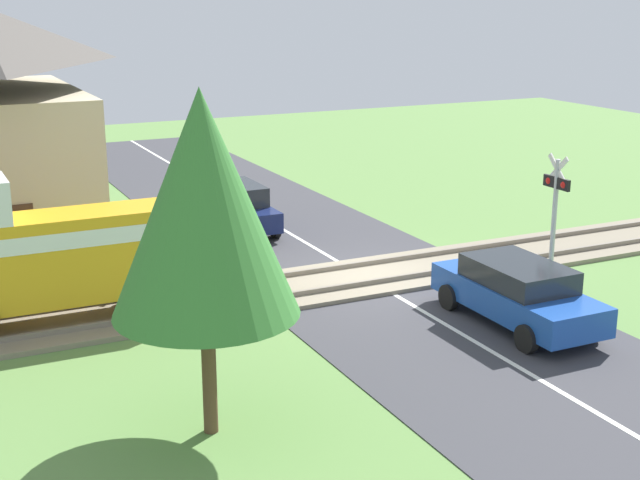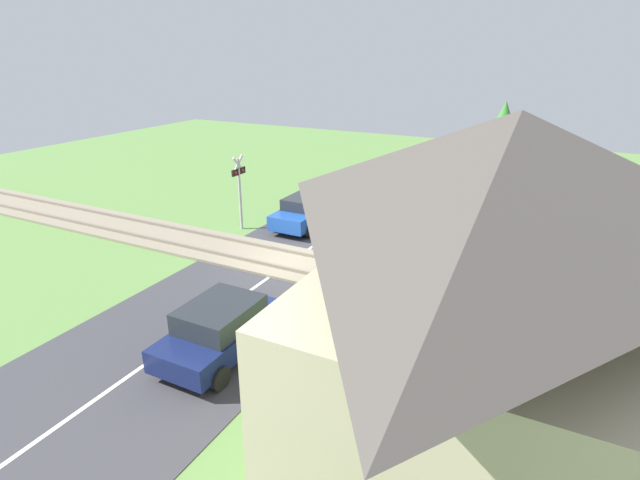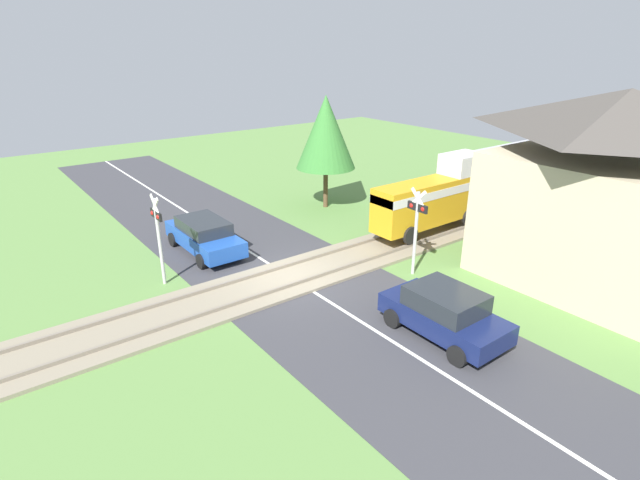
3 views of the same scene
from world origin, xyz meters
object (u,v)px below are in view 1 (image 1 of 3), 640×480
(car_near_crossing, at_px, (517,292))
(crossing_signal_west_approach, at_px, (555,203))
(car_far_side, at_px, (233,207))
(crossing_signal_east_approach, at_px, (189,194))
(pedestrian_by_station, at_px, (22,268))

(car_near_crossing, distance_m, crossing_signal_west_approach, 3.30)
(car_far_side, distance_m, crossing_signal_east_approach, 4.42)
(car_near_crossing, xyz_separation_m, crossing_signal_east_approach, (6.60, 5.30, 1.35))
(car_near_crossing, distance_m, pedestrian_by_station, 11.39)
(crossing_signal_west_approach, height_order, crossing_signal_east_approach, same)
(car_far_side, bearing_deg, crossing_signal_east_approach, 144.92)
(crossing_signal_west_approach, relative_size, pedestrian_by_station, 1.84)
(car_far_side, height_order, crossing_signal_east_approach, crossing_signal_east_approach)
(car_near_crossing, bearing_deg, crossing_signal_west_approach, -53.71)
(car_near_crossing, relative_size, car_far_side, 1.15)
(car_far_side, relative_size, crossing_signal_east_approach, 1.14)
(car_near_crossing, relative_size, pedestrian_by_station, 2.41)
(car_near_crossing, bearing_deg, pedestrian_by_station, 56.86)
(car_far_side, xyz_separation_m, crossing_signal_east_approach, (-3.45, 2.42, 1.33))
(car_far_side, bearing_deg, crossing_signal_west_approach, -147.32)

